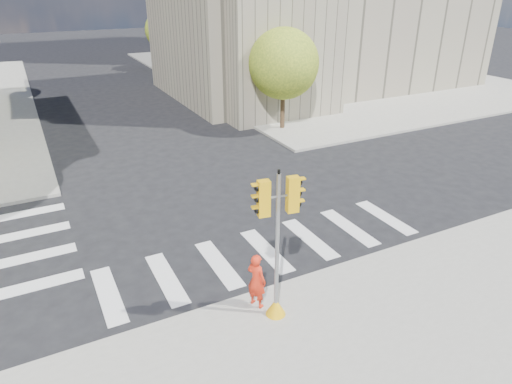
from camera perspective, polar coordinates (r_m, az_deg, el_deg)
ground at (r=17.65m, az=-1.51°, el=-4.16°), size 160.00×160.00×0.00m
sidewalk_far_right at (r=48.73m, az=6.67°, el=14.81°), size 28.00×40.00×0.15m
tree_re_near at (r=28.14m, az=3.48°, el=15.69°), size 4.20×4.20×6.16m
tree_re_mid at (r=38.82m, az=-5.97°, el=18.64°), size 4.60×4.60×6.66m
tree_re_far at (r=50.18m, az=-11.32°, el=19.19°), size 4.00×4.00×5.88m
lamp_near at (r=31.77m, az=0.51°, el=17.76°), size 0.35×0.18×8.11m
lamp_far at (r=44.57m, az=-8.38°, el=19.63°), size 0.35×0.18×8.11m
traffic_signal at (r=12.08m, az=2.63°, el=-8.29°), size 1.08×0.56×4.34m
photographer at (r=12.96m, az=0.06°, el=-11.00°), size 0.62×0.72×1.68m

